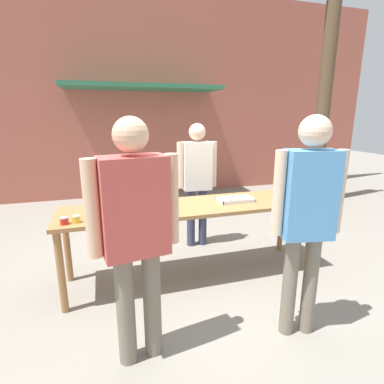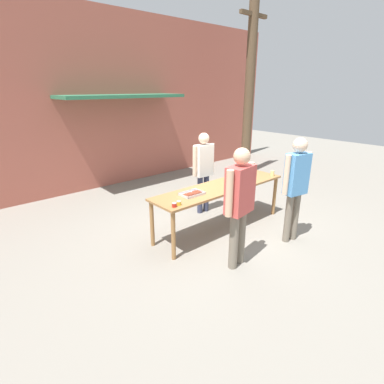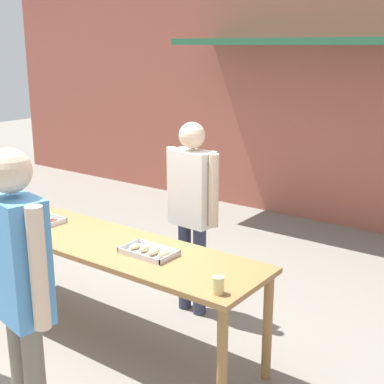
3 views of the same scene
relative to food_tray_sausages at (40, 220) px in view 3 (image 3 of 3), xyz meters
name	(u,v)px [view 3 (image 3 of 3)]	position (x,y,z in m)	size (l,w,h in m)	color
ground_plane	(104,336)	(0.72, 0.00, -0.88)	(24.00, 24.00, 0.00)	gray
building_facade_back	(316,53)	(0.72, 3.98, 1.37)	(12.00, 1.11, 4.50)	#A85647
serving_table	(100,250)	(0.72, 0.00, -0.11)	(2.87, 0.72, 0.87)	olive
food_tray_sausages	(40,220)	(0.00, 0.00, 0.00)	(0.40, 0.27, 0.04)	silver
food_tray_buns	(149,252)	(1.25, 0.00, 0.00)	(0.41, 0.24, 0.05)	silver
beer_cup	(218,285)	(2.02, -0.24, 0.04)	(0.08, 0.08, 0.11)	#DBC67A
person_server_behind_table	(192,201)	(1.04, 0.82, 0.17)	(0.56, 0.24, 1.74)	#333851
person_customer_with_cup	(19,279)	(1.32, -1.16, 0.24)	(0.57, 0.29, 1.85)	#756B5B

